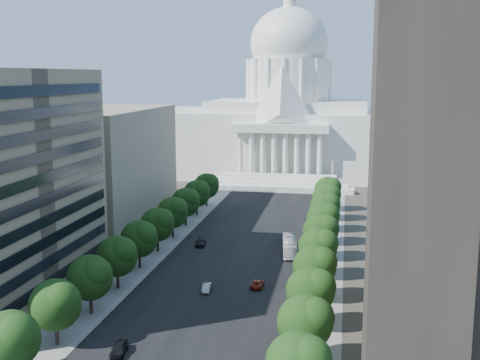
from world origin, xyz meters
The scene contains 34 objects.
road_asphalt centered at (0.00, 90.00, 0.00)m, with size 30.00×260.00×0.01m, color black.
sidewalk_left centered at (-19.00, 90.00, 0.00)m, with size 8.00×260.00×0.02m, color gray.
sidewalk_right centered at (19.00, 90.00, 0.00)m, with size 8.00×260.00×0.02m, color gray.
capitol centered at (0.00, 184.89, 20.01)m, with size 120.00×56.00×73.00m.
office_block_left_far centered at (-48.00, 100.00, 15.00)m, with size 38.00×52.00×30.00m, color gray.
tree_l_a centered at (-17.66, 11.81, 6.45)m, with size 7.79×7.60×9.97m.
tree_l_b centered at (-17.66, 23.81, 6.45)m, with size 7.79×7.60×9.97m.
tree_l_c centered at (-17.66, 35.81, 6.45)m, with size 7.79×7.60×9.97m.
tree_l_d centered at (-17.66, 47.81, 6.45)m, with size 7.79×7.60×9.97m.
tree_l_e centered at (-17.66, 59.81, 6.45)m, with size 7.79×7.60×9.97m.
tree_l_f centered at (-17.66, 71.81, 6.45)m, with size 7.79×7.60×9.97m.
tree_l_g centered at (-17.66, 83.81, 6.45)m, with size 7.79×7.60×9.97m.
tree_l_h centered at (-17.66, 95.81, 6.45)m, with size 7.79×7.60×9.97m.
tree_l_i centered at (-17.66, 107.81, 6.45)m, with size 7.79×7.60×9.97m.
tree_l_j centered at (-17.66, 119.81, 6.45)m, with size 7.79×7.60×9.97m.
tree_r_b centered at (18.34, 23.81, 6.45)m, with size 7.79×7.60×9.97m.
tree_r_c centered at (18.34, 35.81, 6.45)m, with size 7.79×7.60×9.97m.
tree_r_d centered at (18.34, 47.81, 6.45)m, with size 7.79×7.60×9.97m.
tree_r_e centered at (18.34, 59.81, 6.45)m, with size 7.79×7.60×9.97m.
tree_r_f centered at (18.34, 71.81, 6.45)m, with size 7.79×7.60×9.97m.
tree_r_g centered at (18.34, 83.81, 6.45)m, with size 7.79×7.60×9.97m.
tree_r_h centered at (18.34, 95.81, 6.45)m, with size 7.79×7.60×9.97m.
tree_r_i centered at (18.34, 107.81, 6.45)m, with size 7.79×7.60×9.97m.
tree_r_j centered at (18.34, 119.81, 6.45)m, with size 7.79×7.60×9.97m.
streetlight_b centered at (19.90, 35.00, 5.82)m, with size 2.61×0.44×9.00m.
streetlight_c centered at (19.90, 60.00, 5.82)m, with size 2.61×0.44×9.00m.
streetlight_d centered at (19.90, 85.00, 5.82)m, with size 2.61×0.44×9.00m.
streetlight_e centered at (19.90, 110.00, 5.82)m, with size 2.61×0.44×9.00m.
streetlight_f centered at (19.90, 135.00, 5.82)m, with size 2.61×0.44×9.00m.
car_dark_a centered at (-8.01, 22.79, 0.83)m, with size 1.95×4.85×1.65m, color black.
car_silver centered at (-1.50, 49.18, 0.68)m, with size 1.43×4.10×1.35m, color #929499.
car_red centered at (7.32, 53.01, 0.65)m, with size 2.16×4.68×1.30m, color maroon.
car_dark_b centered at (-9.62, 78.13, 0.77)m, with size 2.16×5.32×1.54m, color black.
city_bus centered at (11.24, 75.39, 1.75)m, with size 2.94×12.56×3.50m, color silver.
Camera 1 is at (22.63, -52.51, 38.92)m, focal length 45.00 mm.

